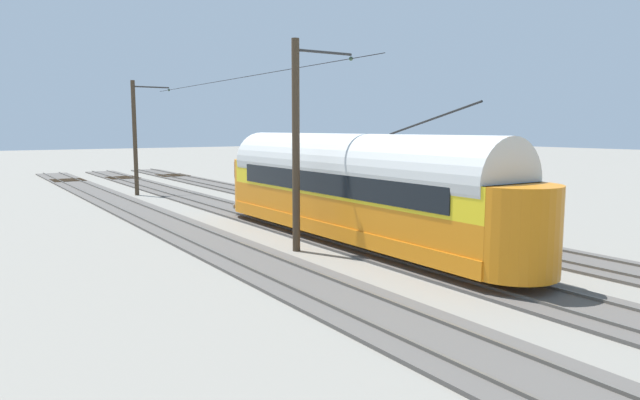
{
  "coord_description": "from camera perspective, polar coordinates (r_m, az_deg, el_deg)",
  "views": [
    {
      "loc": [
        13.0,
        21.49,
        4.51
      ],
      "look_at": [
        0.79,
        2.86,
        1.69
      ],
      "focal_mm": 31.83,
      "sensor_mm": 36.0,
      "label": 1
    }
  ],
  "objects": [
    {
      "name": "catenary_pole_mid_near",
      "position": [
        20.64,
        -2.29,
        5.78
      ],
      "size": [
        2.66,
        0.28,
        7.67
      ],
      "color": "#423323",
      "rests_on": "ground"
    },
    {
      "name": "catenary_pole_foreground",
      "position": [
        40.21,
        -18.04,
        6.13
      ],
      "size": [
        2.66,
        0.28,
        7.67
      ],
      "color": "#423323",
      "rests_on": "ground"
    },
    {
      "name": "track_streetcar_siding",
      "position": [
        28.36,
        5.57,
        -1.85
      ],
      "size": [
        2.8,
        80.0,
        0.18
      ],
      "color": "#56514C",
      "rests_on": "ground"
    },
    {
      "name": "ground_plane",
      "position": [
        25.52,
        -2.05,
        -2.96
      ],
      "size": [
        220.0,
        220.0,
        0.0
      ],
      "primitive_type": "plane",
      "color": "gray"
    },
    {
      "name": "track_third_siding",
      "position": [
        23.79,
        -11.96,
        -3.73
      ],
      "size": [
        2.8,
        80.0,
        0.18
      ],
      "color": "#56514C",
      "rests_on": "ground"
    },
    {
      "name": "track_adjacent_siding",
      "position": [
        25.77,
        -2.41,
        -2.74
      ],
      "size": [
        2.8,
        80.0,
        0.18
      ],
      "color": "#56514C",
      "rests_on": "ground"
    },
    {
      "name": "vintage_streetcar",
      "position": [
        22.04,
        3.1,
        1.36
      ],
      "size": [
        2.65,
        17.84,
        5.14
      ],
      "color": "orange",
      "rests_on": "ground"
    },
    {
      "name": "overhead_wire_run",
      "position": [
        31.73,
        -9.28,
        11.87
      ],
      "size": [
        2.46,
        25.08,
        0.18
      ],
      "color": "black",
      "rests_on": "ground"
    },
    {
      "name": "track_end_bumper",
      "position": [
        38.45,
        -5.83,
        1.05
      ],
      "size": [
        1.8,
        0.6,
        0.8
      ],
      "primitive_type": "cube",
      "color": "#B2A519",
      "rests_on": "ground"
    }
  ]
}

